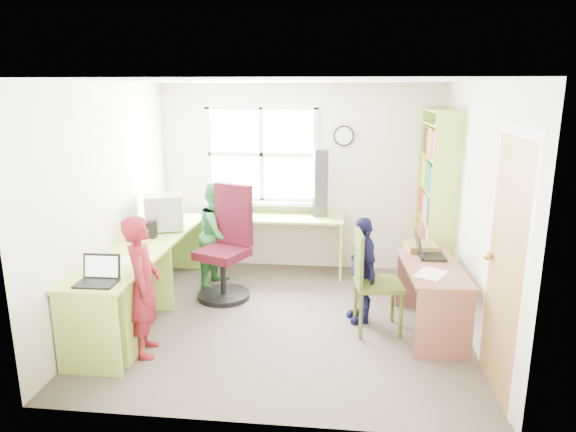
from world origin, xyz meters
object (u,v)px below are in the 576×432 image
Objects in this scene: cd_tower at (320,183)px; person_navy at (362,269)px; laptop_right at (426,251)px; potted_plant at (242,203)px; wooden_chair at (371,277)px; laptop_left at (99,276)px; right_desk at (432,284)px; l_desk at (151,284)px; bookshelf at (436,204)px; crt_monitor at (164,212)px; person_red at (143,286)px; person_green at (219,234)px; swivel_chair at (227,250)px.

person_navy is (0.50, -1.40, -0.62)m from cd_tower.
laptop_right is 2.50m from potted_plant.
laptop_left is (-2.31, -0.88, 0.25)m from wooden_chair.
right_desk is 0.39m from laptop_right.
l_desk is at bearing 99.86° from laptop_right.
laptop_right is 0.32× the size of person_navy.
person_navy is at bearing 100.54° from laptop_right.
bookshelf is 4.10× the size of crt_monitor.
cd_tower is (-0.58, 1.63, 0.62)m from wooden_chair.
person_red is 2.14m from person_navy.
person_green is (0.27, 1.72, -0.01)m from person_red.
right_desk is at bearing 60.07° from person_navy.
right_desk is 3.60× the size of laptop_left.
right_desk is 3.06m from laptop_left.
laptop_left is 0.26× the size of person_green.
laptop_left is at bearing 177.17° from person_green.
cd_tower is at bearing 41.24° from laptop_right.
bookshelf is at bearing -69.17° from person_red.
right_desk is at bearing -88.87° from person_red.
wooden_chair is at bearing 121.57° from laptop_right.
bookshelf reaches higher than potted_plant.
crt_monitor is (-3.12, -0.54, -0.04)m from bookshelf.
crt_monitor is 0.40× the size of person_red.
laptop_left is at bearing -165.04° from right_desk.
potted_plant reaches higher than laptop_left.
swivel_chair is at bearing -151.86° from cd_tower.
laptop_left is at bearing -102.12° from l_desk.
person_red is at bearing -175.59° from person_green.
swivel_chair reaches higher than l_desk.
crt_monitor is at bearing 154.96° from wooden_chair.
swivel_chair is 2.51× the size of crt_monitor.
potted_plant reaches higher than l_desk.
swivel_chair is 1.26× the size of wooden_chair.
right_desk is 0.69m from person_navy.
right_desk is 1.17× the size of wooden_chair.
swivel_chair is at bearing -165.81° from bookshelf.
bookshelf is 1.64× the size of person_red.
right_desk is (2.75, 0.21, 0.03)m from l_desk.
right_desk is at bearing 4.34° from l_desk.
person_navy is at bearing -129.00° from bookshelf.
cd_tower is 0.77× the size of person_navy.
laptop_right is (-0.24, -0.96, -0.27)m from bookshelf.
person_navy is (1.51, -1.41, -0.34)m from potted_plant.
cd_tower reaches higher than laptop_left.
right_desk is 0.60m from wooden_chair.
potted_plant reaches higher than wooden_chair.
right_desk is at bearing 6.53° from swivel_chair.
wooden_chair reaches higher than right_desk.
person_green is (0.40, 1.21, 0.17)m from l_desk.
bookshelf reaches higher than cd_tower.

